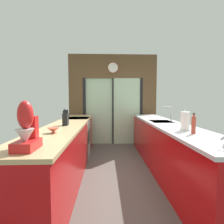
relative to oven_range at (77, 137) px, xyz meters
name	(u,v)px	position (x,y,z in m)	size (l,w,h in m)	color
ground_plane	(116,166)	(0.91, -0.65, -0.47)	(5.04, 7.60, 0.02)	#4C4742
back_wall_unit	(113,94)	(0.91, 1.15, 1.07)	(2.64, 0.12, 2.70)	brown
left_counter_run	(66,151)	(0.00, -1.12, 0.01)	(0.62, 3.80, 0.92)	#AD0C0F
right_counter_run	(166,147)	(1.82, -0.95, 0.01)	(0.62, 3.80, 0.92)	#AD0C0F
sink_faucet	(170,111)	(1.97, -0.70, 0.66)	(0.19, 0.02, 0.30)	#B7BABC
oven_range	(77,137)	(0.00, 0.00, 0.00)	(0.60, 0.60, 0.92)	#B7BABC
mixing_bowl	(53,130)	(0.02, -1.86, 0.50)	(0.15, 0.15, 0.07)	#BC4C38
knife_block	(66,119)	(0.02, -1.18, 0.57)	(0.09, 0.14, 0.28)	black
stand_mixer	(27,131)	(0.02, -2.60, 0.63)	(0.17, 0.27, 0.42)	red
soap_bottle	(194,125)	(1.80, -1.96, 0.58)	(0.05, 0.05, 0.26)	#B23D2D
paper_towel_roll	(185,121)	(1.80, -1.73, 0.59)	(0.14, 0.14, 0.29)	#B7BABC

